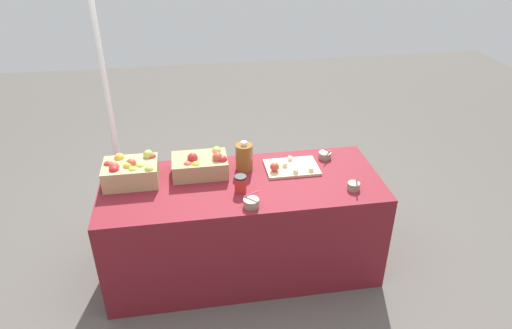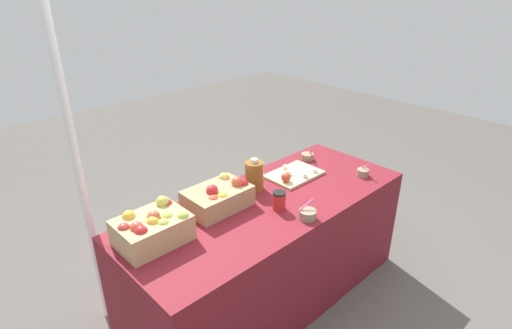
% 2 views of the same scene
% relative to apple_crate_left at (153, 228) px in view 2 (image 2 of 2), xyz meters
% --- Properties ---
extents(ground_plane, '(10.00, 10.00, 0.00)m').
position_rel_apple_crate_left_xyz_m(ground_plane, '(0.73, -0.12, -0.82)').
color(ground_plane, '#56514C').
extents(table, '(1.90, 0.76, 0.74)m').
position_rel_apple_crate_left_xyz_m(table, '(0.73, -0.12, -0.45)').
color(table, maroon).
rests_on(table, ground_plane).
extents(apple_crate_left, '(0.36, 0.27, 0.19)m').
position_rel_apple_crate_left_xyz_m(apple_crate_left, '(0.00, 0.00, 0.00)').
color(apple_crate_left, tan).
rests_on(apple_crate_left, table).
extents(apple_crate_middle, '(0.38, 0.26, 0.17)m').
position_rel_apple_crate_left_xyz_m(apple_crate_middle, '(0.47, 0.04, -0.01)').
color(apple_crate_middle, tan).
rests_on(apple_crate_middle, table).
extents(cutting_board_front, '(0.37, 0.26, 0.08)m').
position_rel_apple_crate_left_xyz_m(cutting_board_front, '(1.09, -0.00, -0.07)').
color(cutting_board_front, '#D1B284').
rests_on(cutting_board_front, table).
extents(sample_bowl_near, '(0.10, 0.10, 0.11)m').
position_rel_apple_crate_left_xyz_m(sample_bowl_near, '(0.75, -0.41, -0.06)').
color(sample_bowl_near, gray).
rests_on(sample_bowl_near, table).
extents(sample_bowl_mid, '(0.09, 0.09, 0.10)m').
position_rel_apple_crate_left_xyz_m(sample_bowl_mid, '(1.38, 0.12, -0.06)').
color(sample_bowl_mid, gray).
rests_on(sample_bowl_mid, table).
extents(sample_bowl_far, '(0.08, 0.09, 0.10)m').
position_rel_apple_crate_left_xyz_m(sample_bowl_far, '(1.44, -0.32, -0.06)').
color(sample_bowl_far, gray).
rests_on(sample_bowl_far, table).
extents(cider_jug, '(0.12, 0.12, 0.22)m').
position_rel_apple_crate_left_xyz_m(cider_jug, '(0.77, 0.05, 0.01)').
color(cider_jug, brown).
rests_on(cider_jug, table).
extents(coffee_cup, '(0.08, 0.08, 0.11)m').
position_rel_apple_crate_left_xyz_m(coffee_cup, '(0.71, -0.23, -0.03)').
color(coffee_cup, red).
rests_on(coffee_cup, table).
extents(tent_pole, '(0.04, 0.04, 1.95)m').
position_rel_apple_crate_left_xyz_m(tent_pole, '(-0.15, 0.47, 0.15)').
color(tent_pole, white).
rests_on(tent_pole, ground_plane).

